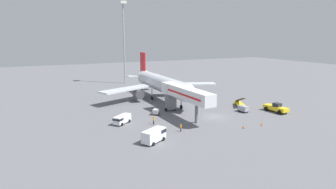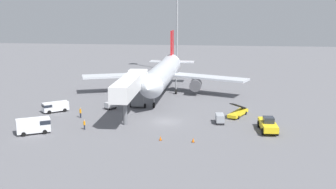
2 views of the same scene
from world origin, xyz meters
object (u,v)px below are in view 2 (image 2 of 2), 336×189
(ground_crew_worker_foreground, at_px, (84,124))
(pushback_tug, at_px, (268,124))
(baggage_cart_rear_right, at_px, (220,118))
(service_van_near_right, at_px, (55,106))
(baggage_cart_far_right, at_px, (110,105))
(ground_crew_worker_midground, at_px, (80,112))
(safety_cone_bravo, at_px, (160,138))
(airplane_at_gate, at_px, (164,73))
(belt_loader_truck, at_px, (238,112))
(safety_cone_alpha, at_px, (193,140))
(service_van_outer_left, at_px, (34,125))
(jet_bridge, at_px, (131,86))

(ground_crew_worker_foreground, bearing_deg, pushback_tug, 5.62)
(baggage_cart_rear_right, bearing_deg, service_van_near_right, 172.97)
(baggage_cart_far_right, xyz_separation_m, ground_crew_worker_midground, (-3.60, -6.99, 0.22))
(safety_cone_bravo, bearing_deg, airplane_at_gate, 97.16)
(pushback_tug, distance_m, baggage_cart_rear_right, 8.45)
(belt_loader_truck, relative_size, baggage_cart_far_right, 2.60)
(airplane_at_gate, xyz_separation_m, service_van_near_right, (-18.12, -18.97, -3.79))
(service_van_near_right, distance_m, baggage_cart_far_right, 10.46)
(ground_crew_worker_midground, xyz_separation_m, safety_cone_bravo, (16.06, -10.82, -0.65))
(ground_crew_worker_foreground, distance_m, safety_cone_alpha, 18.35)
(service_van_outer_left, relative_size, safety_cone_alpha, 7.82)
(pushback_tug, distance_m, ground_crew_worker_foreground, 29.45)
(service_van_near_right, bearing_deg, ground_crew_worker_midground, -28.76)
(airplane_at_gate, relative_size, service_van_outer_left, 7.40)
(belt_loader_truck, height_order, baggage_cart_far_right, belt_loader_truck)
(safety_cone_alpha, bearing_deg, jet_bridge, 131.98)
(baggage_cart_far_right, bearing_deg, service_van_outer_left, -114.31)
(airplane_at_gate, relative_size, pushback_tug, 6.03)
(pushback_tug, bearing_deg, safety_cone_alpha, -148.50)
(service_van_near_right, bearing_deg, safety_cone_bravo, -32.56)
(baggage_cart_far_right, distance_m, ground_crew_worker_midground, 7.87)
(ground_crew_worker_foreground, bearing_deg, baggage_cart_rear_right, 16.74)
(ground_crew_worker_foreground, bearing_deg, baggage_cart_far_right, 87.82)
(service_van_near_right, distance_m, safety_cone_alpha, 30.79)
(ground_crew_worker_foreground, bearing_deg, jet_bridge, 58.56)
(service_van_outer_left, relative_size, baggage_cart_far_right, 2.24)
(belt_loader_truck, distance_m, service_van_near_right, 34.26)
(service_van_near_right, distance_m, ground_crew_worker_midground, 7.10)
(baggage_cart_far_right, relative_size, ground_crew_worker_midground, 1.29)
(airplane_at_gate, relative_size, baggage_cart_far_right, 16.55)
(pushback_tug, bearing_deg, ground_crew_worker_foreground, -174.38)
(baggage_cart_far_right, distance_m, safety_cone_bravo, 21.75)
(pushback_tug, xyz_separation_m, baggage_cart_far_right, (-28.78, 11.04, -0.34))
(baggage_cart_rear_right, height_order, safety_cone_bravo, baggage_cart_rear_right)
(ground_crew_worker_midground, bearing_deg, belt_loader_truck, 9.57)
(ground_crew_worker_midground, bearing_deg, airplane_at_gate, 62.01)
(airplane_at_gate, bearing_deg, pushback_tug, -52.23)
(baggage_cart_rear_right, xyz_separation_m, safety_cone_alpha, (-3.81, -10.65, -0.54))
(service_van_near_right, bearing_deg, baggage_cart_far_right, 20.01)
(belt_loader_truck, xyz_separation_m, service_van_near_right, (-34.24, -1.31, 0.34))
(ground_crew_worker_midground, xyz_separation_m, safety_cone_alpha, (20.94, -11.05, -0.65))
(service_van_outer_left, distance_m, baggage_cart_far_right, 18.53)
(jet_bridge, height_order, safety_cone_alpha, jet_bridge)
(belt_loader_truck, height_order, service_van_near_right, belt_loader_truck)
(service_van_near_right, bearing_deg, ground_crew_worker_foreground, -48.06)
(belt_loader_truck, xyz_separation_m, ground_crew_worker_foreground, (-24.94, -11.65, 0.10))
(service_van_near_right, height_order, safety_cone_bravo, service_van_near_right)
(service_van_near_right, height_order, baggage_cart_far_right, service_van_near_right)
(ground_crew_worker_foreground, bearing_deg, service_van_outer_left, -157.37)
(service_van_outer_left, bearing_deg, ground_crew_worker_midground, 67.83)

